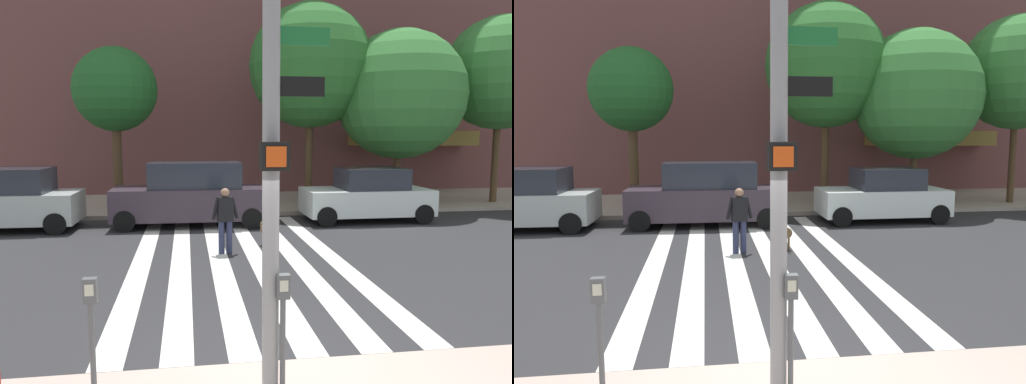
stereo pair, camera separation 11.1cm
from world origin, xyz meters
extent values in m
plane|color=#2B2B2D|center=(0.00, 5.68, 0.00)|extent=(160.00, 160.00, 0.00)
cube|color=#A29486|center=(0.00, 14.36, 0.07)|extent=(80.00, 6.00, 0.15)
cube|color=silver|center=(-2.21, 5.68, 0.00)|extent=(0.45, 10.76, 0.01)
cube|color=silver|center=(-1.31, 5.68, 0.00)|extent=(0.45, 10.76, 0.01)
cube|color=silver|center=(-0.41, 5.68, 0.00)|extent=(0.45, 10.76, 0.01)
cube|color=silver|center=(0.49, 5.68, 0.00)|extent=(0.45, 10.76, 0.01)
cube|color=silver|center=(1.39, 5.68, 0.00)|extent=(0.45, 10.76, 0.01)
cube|color=silver|center=(2.29, 5.68, 0.00)|extent=(0.45, 10.76, 0.01)
cube|color=olive|center=(9.84, 16.76, 2.75)|extent=(6.13, 1.60, 0.70)
cylinder|color=gray|center=(-0.28, -0.74, 3.05)|extent=(0.18, 0.18, 5.80)
cube|color=black|center=(-0.28, -0.94, 2.75)|extent=(0.28, 0.18, 0.28)
cube|color=#E54C14|center=(-0.28, -1.04, 2.75)|extent=(0.20, 0.01, 0.20)
cube|color=#19662D|center=(0.02, -0.74, 3.95)|extent=(0.60, 0.03, 0.18)
cube|color=black|center=(0.00, -0.74, 3.45)|extent=(0.56, 0.03, 0.20)
cylinder|color=#515456|center=(-0.16, -0.83, 0.70)|extent=(0.06, 0.06, 1.10)
cube|color=#515456|center=(-0.16, -0.83, 1.38)|extent=(0.14, 0.10, 0.26)
cube|color=beige|center=(-0.16, -0.88, 1.40)|extent=(0.09, 0.01, 0.12)
cylinder|color=#515456|center=(-2.14, -0.68, 0.70)|extent=(0.06, 0.06, 1.10)
cube|color=#515456|center=(-2.14, -0.68, 1.38)|extent=(0.14, 0.10, 0.26)
cube|color=beige|center=(-2.14, -0.73, 1.40)|extent=(0.09, 0.01, 0.12)
cube|color=#232833|center=(-6.74, 9.96, 1.55)|extent=(2.85, 1.77, 0.75)
cylinder|color=black|center=(-5.00, 9.03, 0.33)|extent=(0.66, 0.23, 0.66)
cylinder|color=black|center=(-4.96, 10.81, 0.33)|extent=(0.66, 0.23, 0.66)
cube|color=#372C37|center=(-1.07, 9.96, 0.75)|extent=(4.88, 1.92, 1.00)
cube|color=#232833|center=(-0.87, 9.96, 1.65)|extent=(2.95, 1.67, 0.82)
cylinder|color=black|center=(-3.03, 9.17, 0.33)|extent=(0.66, 0.23, 0.66)
cylinder|color=black|center=(-3.00, 10.84, 0.33)|extent=(0.66, 0.23, 0.66)
cylinder|color=black|center=(0.86, 9.09, 0.33)|extent=(0.66, 0.23, 0.66)
cylinder|color=black|center=(0.89, 10.76, 0.33)|extent=(0.66, 0.23, 0.66)
cube|color=silver|center=(4.91, 9.96, 0.68)|extent=(4.28, 1.98, 0.86)
cube|color=#232833|center=(5.08, 9.97, 1.46)|extent=(2.15, 1.73, 0.70)
cylinder|color=black|center=(3.27, 9.06, 0.33)|extent=(0.66, 0.22, 0.66)
cylinder|color=black|center=(3.25, 10.85, 0.33)|extent=(0.66, 0.22, 0.66)
cylinder|color=black|center=(6.57, 9.08, 0.33)|extent=(0.66, 0.22, 0.66)
cylinder|color=black|center=(6.56, 10.87, 0.33)|extent=(0.66, 0.22, 0.66)
cylinder|color=#4C3823|center=(-3.71, 13.09, 1.95)|extent=(0.35, 0.35, 3.60)
sphere|color=#1E5623|center=(-3.71, 13.09, 4.60)|extent=(3.11, 3.11, 3.11)
cylinder|color=#4C3823|center=(3.69, 13.05, 2.21)|extent=(0.31, 0.31, 4.12)
sphere|color=#286628|center=(3.69, 13.05, 5.58)|extent=(4.78, 4.78, 4.78)
cylinder|color=#4C3823|center=(7.12, 12.39, 1.63)|extent=(0.28, 0.28, 2.95)
sphere|color=#337533|center=(7.12, 12.39, 4.47)|extent=(4.98, 4.98, 4.98)
cylinder|color=#4C3823|center=(11.47, 12.60, 2.15)|extent=(0.27, 0.27, 4.00)
sphere|color=#337533|center=(11.47, 12.60, 5.40)|extent=(4.53, 4.53, 4.53)
cylinder|color=#282D4C|center=(-0.31, 6.09, 0.41)|extent=(0.18, 0.18, 0.82)
cylinder|color=#282D4C|center=(-0.11, 6.13, 0.41)|extent=(0.18, 0.18, 0.82)
cube|color=black|center=(-0.21, 6.11, 1.12)|extent=(0.42, 0.31, 0.60)
cylinder|color=black|center=(-0.45, 6.07, 1.15)|extent=(0.24, 0.13, 0.57)
cylinder|color=black|center=(0.02, 6.16, 1.15)|extent=(0.24, 0.13, 0.57)
sphere|color=#936B51|center=(-0.21, 6.11, 1.53)|extent=(0.26, 0.26, 0.22)
cylinder|color=brown|center=(0.96, 6.53, 0.45)|extent=(0.38, 0.67, 0.26)
sphere|color=brown|center=(0.88, 6.92, 0.55)|extent=(0.23, 0.23, 0.20)
cylinder|color=brown|center=(1.04, 6.12, 0.50)|extent=(0.08, 0.24, 0.16)
cylinder|color=brown|center=(0.85, 6.73, 0.16)|extent=(0.07, 0.07, 0.32)
cylinder|color=brown|center=(0.99, 6.76, 0.16)|extent=(0.07, 0.07, 0.32)
cylinder|color=brown|center=(0.93, 6.30, 0.16)|extent=(0.07, 0.07, 0.32)
cylinder|color=brown|center=(1.07, 6.32, 0.16)|extent=(0.07, 0.07, 0.32)
camera|label=1|loc=(-1.14, -5.63, 2.97)|focal=33.78mm
camera|label=2|loc=(-1.03, -5.64, 2.97)|focal=33.78mm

